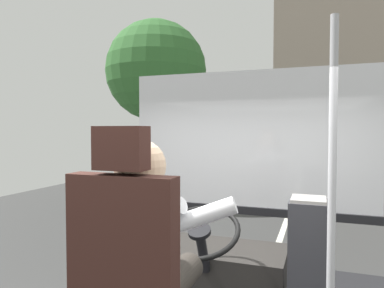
{
  "coord_description": "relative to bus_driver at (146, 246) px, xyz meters",
  "views": [
    {
      "loc": [
        0.67,
        -1.95,
        2.16
      ],
      "look_at": [
        -0.29,
        0.72,
        2.05
      ],
      "focal_mm": 32.71,
      "sensor_mm": 36.0,
      "label": 1
    }
  ],
  "objects": [
    {
      "name": "ground",
      "position": [
        0.08,
        9.29,
        -1.64
      ],
      "size": [
        18.0,
        44.0,
        0.06
      ],
      "color": "#373737"
    },
    {
      "name": "windshield_panel",
      "position": [
        0.08,
        2.11,
        0.25
      ],
      "size": [
        2.5,
        0.08,
        1.48
      ],
      "color": "silver"
    },
    {
      "name": "bus_driver",
      "position": [
        0.0,
        0.0,
        0.0
      ],
      "size": [
        0.79,
        0.59,
        0.8
      ],
      "color": "#332D28",
      "rests_on": "driver_seat"
    },
    {
      "name": "handrail_pole",
      "position": [
        0.83,
        0.58,
        0.19
      ],
      "size": [
        0.04,
        0.04,
        1.96
      ],
      "color": "#B7B7BC",
      "rests_on": "bus_floor"
    },
    {
      "name": "fare_box",
      "position": [
        0.71,
        0.9,
        -0.34
      ],
      "size": [
        0.24,
        0.26,
        0.9
      ],
      "color": "#333338",
      "rests_on": "bus_floor"
    },
    {
      "name": "steering_console",
      "position": [
        0.0,
        1.2,
        -0.57
      ],
      "size": [
        1.1,
        0.97,
        0.78
      ],
      "color": "#282623",
      "rests_on": "bus_floor"
    },
    {
      "name": "street_tree",
      "position": [
        -3.93,
        8.34,
        2.34
      ],
      "size": [
        3.07,
        3.07,
        5.52
      ],
      "color": "#4C3828",
      "rests_on": "ground"
    }
  ]
}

